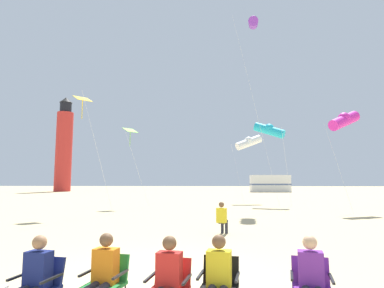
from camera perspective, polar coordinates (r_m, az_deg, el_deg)
ground at (r=7.03m, az=-5.65°, el=-22.38°), size 200.00×200.00×0.00m
camp_chair_navy at (r=5.38m, az=-25.31°, el=-21.30°), size 0.63×0.65×0.82m
spectator_navy_chair at (r=5.25m, az=-26.26°, el=-20.38°), size 0.40×0.54×1.16m
camp_chair_green at (r=5.26m, az=-14.82°, el=-22.04°), size 0.63×0.65×0.82m
spectator_green_chair at (r=5.12m, az=-15.57°, el=-21.17°), size 0.40×0.54×1.16m
camp_chair_red at (r=4.90m, az=-3.87°, el=-23.45°), size 0.62×0.64×0.82m
spectator_red_chair at (r=4.74m, az=-4.36°, el=-22.61°), size 0.39×0.54×1.16m
camp_chair_black at (r=5.00m, az=4.94°, el=-23.08°), size 0.63×0.65×0.82m
spectator_black_chair at (r=4.84m, az=4.68°, el=-22.26°), size 0.39×0.54×1.16m
camp_chair_purple at (r=5.21m, az=20.38°, el=-22.02°), size 0.65×0.67×0.82m
spectator_purple_chair at (r=5.05m, az=20.43°, el=-21.21°), size 0.42×0.55×1.16m
kite_flyer_standing at (r=11.96m, az=5.38°, el=-12.77°), size 0.45×0.56×1.16m
kite_tube_cyan at (r=26.24m, az=13.54°, el=2.45°), size 2.96×2.56×6.62m
kite_tube_violet at (r=26.29m, az=10.81°, el=20.40°), size 2.94×2.96×14.47m
kite_tube_white at (r=29.00m, az=10.00°, el=0.33°), size 2.81×2.31×6.01m
kite_diamond_lime at (r=24.09m, az=-10.85°, el=1.98°), size 2.12×2.12×5.81m
kite_diamond_gold at (r=19.85m, az=-18.70°, el=6.97°), size 2.41×2.48×6.87m
kite_tube_magenta at (r=22.48m, az=25.37°, el=3.84°), size 2.47×2.19×6.41m
lighthouse_distant at (r=61.23m, az=-21.75°, el=-0.46°), size 2.80×2.80×16.80m
rv_van_white at (r=55.38m, az=13.67°, el=-6.84°), size 6.56×2.69×2.80m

